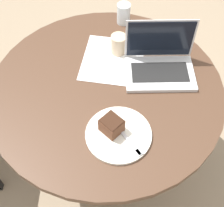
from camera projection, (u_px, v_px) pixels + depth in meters
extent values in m
plane|color=gray|center=(108.00, 161.00, 1.96)|extent=(12.00, 12.00, 0.00)
cylinder|color=#4C3323|center=(108.00, 160.00, 1.95)|extent=(0.54, 0.54, 0.02)
cylinder|color=#4C3323|center=(107.00, 131.00, 1.67)|extent=(0.10, 0.10, 0.68)
cylinder|color=#4C3323|center=(106.00, 88.00, 1.38)|extent=(1.03, 1.03, 0.03)
cube|color=black|center=(5.00, 114.00, 1.91)|extent=(0.04, 0.04, 0.43)
cube|color=white|center=(113.00, 60.00, 1.46)|extent=(0.37, 0.35, 0.00)
cylinder|color=silver|center=(119.00, 134.00, 1.21)|extent=(0.26, 0.26, 0.01)
cube|color=brown|center=(112.00, 125.00, 1.19)|extent=(0.10, 0.10, 0.06)
cube|color=#351E13|center=(112.00, 121.00, 1.17)|extent=(0.10, 0.10, 0.00)
cube|color=silver|center=(127.00, 138.00, 1.19)|extent=(0.16, 0.09, 0.00)
cube|color=silver|center=(139.00, 153.00, 1.16)|extent=(0.04, 0.04, 0.00)
cylinder|color=#C6AD89|center=(119.00, 44.00, 1.45)|extent=(0.07, 0.07, 0.10)
cylinder|color=silver|center=(124.00, 14.00, 1.58)|extent=(0.07, 0.07, 0.11)
cube|color=silver|center=(160.00, 74.00, 1.40)|extent=(0.24, 0.33, 0.02)
cube|color=black|center=(160.00, 72.00, 1.39)|extent=(0.15, 0.26, 0.00)
cube|color=silver|center=(160.00, 39.00, 1.37)|extent=(0.04, 0.31, 0.20)
cube|color=black|center=(160.00, 39.00, 1.37)|extent=(0.04, 0.29, 0.19)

